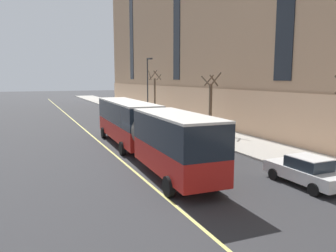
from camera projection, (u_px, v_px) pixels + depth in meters
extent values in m
plane|color=#303033|center=(143.00, 158.00, 23.00)|extent=(260.00, 260.00, 0.00)
cube|color=#ADA89E|center=(232.00, 139.00, 29.52)|extent=(5.43, 160.00, 0.15)
cube|color=#E5B68D|center=(280.00, 118.00, 27.54)|extent=(0.14, 110.00, 4.40)
cube|color=#1E232B|center=(131.00, 16.00, 62.75)|extent=(0.10, 2.00, 23.90)
cube|color=red|center=(127.00, 130.00, 27.20)|extent=(2.86, 11.41, 1.33)
cube|color=black|center=(126.00, 112.00, 26.99)|extent=(2.87, 11.41, 1.62)
cube|color=silver|center=(126.00, 102.00, 26.86)|extent=(2.89, 11.41, 0.12)
cube|color=#19232D|center=(112.00, 108.00, 32.25)|extent=(2.28, 0.16, 1.21)
cube|color=orange|center=(112.00, 100.00, 32.14)|extent=(1.74, 0.12, 0.28)
cube|color=black|center=(112.00, 127.00, 32.54)|extent=(2.43, 0.20, 0.24)
cube|color=white|center=(104.00, 125.00, 32.18)|extent=(0.28, 0.07, 0.18)
cube|color=white|center=(121.00, 124.00, 32.82)|extent=(0.28, 0.07, 0.18)
cylinder|color=#595651|center=(150.00, 131.00, 21.42)|extent=(2.39, 1.08, 2.35)
cube|color=red|center=(176.00, 158.00, 17.63)|extent=(2.73, 7.57, 1.33)
cube|color=black|center=(176.00, 131.00, 17.42)|extent=(2.74, 7.57, 1.62)
cube|color=silver|center=(176.00, 115.00, 17.29)|extent=(2.76, 7.57, 0.12)
cylinder|color=black|center=(103.00, 133.00, 30.51)|extent=(0.33, 1.01, 1.00)
cylinder|color=black|center=(129.00, 131.00, 31.41)|extent=(0.33, 1.01, 1.00)
cylinder|color=black|center=(122.00, 148.00, 23.74)|extent=(0.33, 1.01, 1.00)
cylinder|color=black|center=(154.00, 146.00, 24.64)|extent=(0.33, 1.01, 1.00)
cylinder|color=black|center=(169.00, 186.00, 15.40)|extent=(0.33, 1.01, 1.00)
cylinder|color=black|center=(215.00, 180.00, 16.30)|extent=(0.33, 1.01, 1.00)
cube|color=black|center=(118.00, 110.00, 50.55)|extent=(1.81, 4.56, 0.64)
cube|color=#232D38|center=(118.00, 106.00, 50.26)|extent=(1.55, 2.07, 0.56)
cube|color=black|center=(118.00, 105.00, 50.21)|extent=(1.51, 1.98, 0.04)
cylinder|color=black|center=(111.00, 112.00, 51.57)|extent=(0.23, 0.64, 0.64)
cylinder|color=black|center=(121.00, 111.00, 52.20)|extent=(0.23, 0.64, 0.64)
cylinder|color=black|center=(115.00, 113.00, 49.00)|extent=(0.23, 0.64, 0.64)
cylinder|color=black|center=(125.00, 113.00, 49.63)|extent=(0.23, 0.64, 0.64)
cube|color=black|center=(150.00, 121.00, 37.49)|extent=(1.75, 4.61, 0.64)
cube|color=#232D38|center=(150.00, 116.00, 37.19)|extent=(1.52, 2.08, 0.56)
cube|color=black|center=(150.00, 114.00, 37.15)|extent=(1.49, 1.99, 0.04)
cylinder|color=black|center=(139.00, 123.00, 38.48)|extent=(0.23, 0.64, 0.64)
cylinder|color=black|center=(152.00, 122.00, 39.16)|extent=(0.23, 0.64, 0.64)
cylinder|color=black|center=(147.00, 126.00, 35.91)|extent=(0.23, 0.64, 0.64)
cylinder|color=black|center=(161.00, 125.00, 36.59)|extent=(0.23, 0.64, 0.64)
cube|color=silver|center=(305.00, 173.00, 17.03)|extent=(1.72, 4.44, 0.64)
cube|color=#232D38|center=(309.00, 163.00, 16.74)|extent=(1.51, 2.00, 0.56)
cube|color=silver|center=(309.00, 157.00, 16.70)|extent=(1.48, 1.91, 0.04)
cylinder|color=black|center=(273.00, 174.00, 17.99)|extent=(0.22, 0.64, 0.64)
cylinder|color=black|center=(297.00, 171.00, 18.66)|extent=(0.22, 0.64, 0.64)
cylinder|color=black|center=(314.00, 190.00, 15.49)|extent=(0.22, 0.64, 0.64)
cube|color=#4C4C51|center=(192.00, 136.00, 27.87)|extent=(1.88, 4.56, 0.64)
cube|color=#232D38|center=(194.00, 130.00, 27.58)|extent=(1.63, 2.06, 0.56)
cube|color=#4C4C51|center=(194.00, 126.00, 27.54)|extent=(1.59, 1.97, 0.04)
cylinder|color=black|center=(176.00, 138.00, 28.82)|extent=(0.23, 0.64, 0.64)
cylinder|color=black|center=(194.00, 137.00, 29.55)|extent=(0.23, 0.64, 0.64)
cylinder|color=black|center=(191.00, 144.00, 26.28)|extent=(0.23, 0.64, 0.64)
cylinder|color=black|center=(210.00, 142.00, 27.01)|extent=(0.23, 0.64, 0.64)
cylinder|color=brown|center=(210.00, 108.00, 32.82)|extent=(0.31, 0.31, 4.85)
cylinder|color=brown|center=(216.00, 79.00, 32.82)|extent=(0.50, 1.44, 1.38)
cylinder|color=brown|center=(209.00, 80.00, 32.86)|extent=(1.06, 0.27, 1.15)
cylinder|color=brown|center=(206.00, 81.00, 32.05)|extent=(0.43, 1.39, 1.05)
cylinder|color=brown|center=(214.00, 80.00, 32.00)|extent=(1.08, 0.25, 1.14)
cylinder|color=brown|center=(155.00, 97.00, 46.66)|extent=(0.24, 0.24, 5.36)
cylinder|color=brown|center=(159.00, 77.00, 46.55)|extent=(0.21, 1.36, 0.83)
cylinder|color=brown|center=(153.00, 75.00, 46.74)|extent=(1.27, 0.12, 1.43)
cylinder|color=brown|center=(150.00, 75.00, 46.00)|extent=(0.27, 1.50, 1.32)
cylinder|color=brown|center=(157.00, 75.00, 45.72)|extent=(1.33, 0.44, 1.35)
cylinder|color=#2D2D30|center=(148.00, 89.00, 42.92)|extent=(0.16, 0.16, 7.99)
cylinder|color=#2D2D30|center=(149.00, 59.00, 41.86)|extent=(0.10, 1.10, 0.10)
cube|color=#3D3D3F|center=(150.00, 59.00, 41.37)|extent=(0.36, 0.60, 0.20)
cylinder|color=red|center=(146.00, 117.00, 43.69)|extent=(0.24, 0.24, 0.55)
sphere|color=silver|center=(146.00, 114.00, 43.64)|extent=(0.20, 0.20, 0.20)
cylinder|color=silver|center=(145.00, 117.00, 43.62)|extent=(0.10, 0.09, 0.09)
cylinder|color=silver|center=(148.00, 116.00, 43.75)|extent=(0.10, 0.09, 0.09)
cube|color=#E0D66B|center=(110.00, 151.00, 25.09)|extent=(0.16, 140.00, 0.01)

